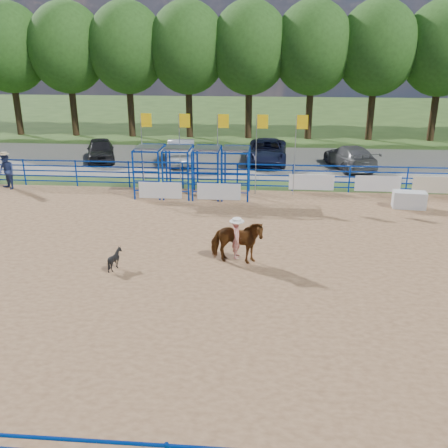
{
  "coord_description": "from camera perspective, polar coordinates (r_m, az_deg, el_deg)",
  "views": [
    {
      "loc": [
        1.47,
        -16.28,
        7.64
      ],
      "look_at": [
        0.02,
        1.0,
        1.3
      ],
      "focal_mm": 40.0,
      "sensor_mm": 36.0,
      "label": 1
    }
  ],
  "objects": [
    {
      "name": "ground",
      "position": [
        18.05,
        -0.34,
        -4.97
      ],
      "size": [
        120.0,
        120.0,
        0.0
      ],
      "primitive_type": "plane",
      "color": "#3F5D25",
      "rests_on": "ground"
    },
    {
      "name": "arena_dirt",
      "position": [
        18.04,
        -0.34,
        -4.94
      ],
      "size": [
        30.0,
        20.0,
        0.02
      ],
      "primitive_type": "cube",
      "color": "#A57A52",
      "rests_on": "ground"
    },
    {
      "name": "gravel_strip",
      "position": [
        34.18,
        2.21,
        7.16
      ],
      "size": [
        40.0,
        10.0,
        0.01
      ],
      "primitive_type": "cube",
      "color": "gray",
      "rests_on": "ground"
    },
    {
      "name": "announcer_table",
      "position": [
        25.87,
        20.4,
        2.61
      ],
      "size": [
        1.6,
        0.87,
        0.82
      ],
      "primitive_type": "cube",
      "rotation": [
        0.0,
        0.0,
        -0.1
      ],
      "color": "silver",
      "rests_on": "arena_dirt"
    },
    {
      "name": "horse_and_rider",
      "position": [
        18.02,
        1.46,
        -1.8
      ],
      "size": [
        2.04,
        1.07,
        2.43
      ],
      "color": "#5F3413",
      "rests_on": "arena_dirt"
    },
    {
      "name": "calf",
      "position": [
        18.16,
        -12.35,
        -3.94
      ],
      "size": [
        0.89,
        0.86,
        0.74
      ],
      "primitive_type": "imported",
      "rotation": [
        0.0,
        0.0,
        2.11
      ],
      "color": "black",
      "rests_on": "arena_dirt"
    },
    {
      "name": "spectator_cowboy",
      "position": [
        29.79,
        -23.62,
        5.57
      ],
      "size": [
        1.21,
        1.16,
        2.03
      ],
      "color": "navy",
      "rests_on": "arena_dirt"
    },
    {
      "name": "car_a",
      "position": [
        35.25,
        -13.92,
        8.23
      ],
      "size": [
        3.03,
        4.68,
        1.48
      ],
      "primitive_type": "imported",
      "rotation": [
        0.0,
        0.0,
        0.32
      ],
      "color": "black",
      "rests_on": "gravel_strip"
    },
    {
      "name": "car_b",
      "position": [
        33.68,
        -4.89,
        8.33
      ],
      "size": [
        2.44,
        5.12,
        1.62
      ],
      "primitive_type": "imported",
      "rotation": [
        0.0,
        0.0,
        3.29
      ],
      "color": "gray",
      "rests_on": "gravel_strip"
    },
    {
      "name": "car_c",
      "position": [
        33.76,
        4.93,
        8.27
      ],
      "size": [
        2.7,
        5.58,
        1.53
      ],
      "primitive_type": "imported",
      "rotation": [
        0.0,
        0.0,
        -0.03
      ],
      "color": "#141832",
      "rests_on": "gravel_strip"
    },
    {
      "name": "car_d",
      "position": [
        33.1,
        14.2,
        7.45
      ],
      "size": [
        3.24,
        5.41,
        1.47
      ],
      "primitive_type": "imported",
      "rotation": [
        0.0,
        0.0,
        3.39
      ],
      "color": "#545456",
      "rests_on": "gravel_strip"
    },
    {
      "name": "perimeter_fence",
      "position": [
        17.74,
        -0.35,
        -2.77
      ],
      "size": [
        30.1,
        20.1,
        1.5
      ],
      "color": "#0837BA",
      "rests_on": "ground"
    },
    {
      "name": "chute_assembly",
      "position": [
        26.14,
        -2.79,
        5.93
      ],
      "size": [
        19.32,
        2.41,
        4.2
      ],
      "color": "#0837BA",
      "rests_on": "ground"
    },
    {
      "name": "treeline",
      "position": [
        42.31,
        2.96,
        19.91
      ],
      "size": [
        56.4,
        6.4,
        11.24
      ],
      "color": "#3F2B19",
      "rests_on": "ground"
    }
  ]
}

